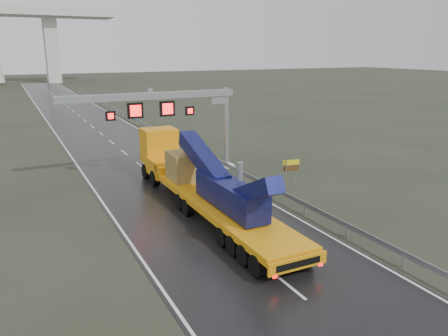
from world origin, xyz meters
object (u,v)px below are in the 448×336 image
sign_gantry (175,109)px  striped_barrier (209,159)px  exit_sign_pair (291,168)px  heavy_haul_truck (194,176)px

sign_gantry → striped_barrier: (3.90, 1.82, -5.10)m
sign_gantry → exit_sign_pair: bearing=-49.8°
heavy_haul_truck → exit_sign_pair: (8.03, -0.22, -0.33)m
sign_gantry → exit_sign_pair: (6.52, -7.71, -4.03)m
sign_gantry → heavy_haul_truck: bearing=-101.4°
sign_gantry → striped_barrier: size_ratio=14.50×
sign_gantry → heavy_haul_truck: size_ratio=0.71×
heavy_haul_truck → striped_barrier: heavy_haul_truck is taller
heavy_haul_truck → striped_barrier: bearing=60.0°
heavy_haul_truck → exit_sign_pair: 8.04m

